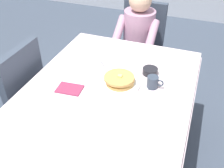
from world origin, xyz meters
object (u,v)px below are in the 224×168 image
(chair_left_side, at_px, (16,92))
(diner_person, at_px, (138,36))
(dining_table_main, at_px, (106,102))
(knife_right_of_plate, at_px, (146,92))
(spoon_near_edge, at_px, (107,120))
(plate_breakfast, at_px, (120,84))
(breakfast_stack, at_px, (120,80))
(cup_coffee, at_px, (153,82))
(bowl_butter, at_px, (150,71))
(syrup_pitcher, at_px, (99,62))
(chair_diner, at_px, (141,42))
(fork_left_of_plate, at_px, (93,80))

(chair_left_side, bearing_deg, diner_person, -34.87)
(dining_table_main, bearing_deg, chair_left_side, 180.00)
(knife_right_of_plate, relative_size, spoon_near_edge, 1.33)
(plate_breakfast, distance_m, knife_right_of_plate, 0.19)
(dining_table_main, distance_m, knife_right_of_plate, 0.28)
(chair_left_side, relative_size, knife_right_of_plate, 4.65)
(breakfast_stack, xyz_separation_m, spoon_near_edge, (0.04, -0.35, -0.04))
(plate_breakfast, relative_size, cup_coffee, 2.48)
(bowl_butter, bearing_deg, dining_table_main, -125.60)
(chair_left_side, distance_m, syrup_pitcher, 0.71)
(diner_person, xyz_separation_m, spoon_near_edge, (0.16, -1.26, 0.07))
(breakfast_stack, relative_size, knife_right_of_plate, 1.04)
(cup_coffee, distance_m, syrup_pitcher, 0.46)
(diner_person, xyz_separation_m, chair_left_side, (-0.71, -1.01, -0.14))
(bowl_butter, bearing_deg, spoon_near_edge, -102.32)
(chair_left_side, height_order, plate_breakfast, chair_left_side)
(breakfast_stack, distance_m, knife_right_of_plate, 0.19)
(chair_left_side, bearing_deg, breakfast_stack, -82.84)
(diner_person, bearing_deg, chair_diner, -90.00)
(fork_left_of_plate, bearing_deg, bowl_butter, -50.72)
(plate_breakfast, bearing_deg, spoon_near_edge, -83.38)
(syrup_pitcher, bearing_deg, fork_left_of_plate, -80.65)
(dining_table_main, xyz_separation_m, spoon_near_edge, (0.10, -0.25, 0.09))
(breakfast_stack, relative_size, spoon_near_edge, 1.39)
(bowl_butter, height_order, spoon_near_edge, bowl_butter)
(diner_person, xyz_separation_m, knife_right_of_plate, (0.31, -0.93, 0.07))
(dining_table_main, bearing_deg, chair_diner, 93.14)
(diner_person, bearing_deg, bowl_butter, 112.08)
(chair_left_side, height_order, breakfast_stack, chair_left_side)
(diner_person, bearing_deg, breakfast_stack, 97.76)
(plate_breakfast, xyz_separation_m, bowl_butter, (0.16, 0.20, 0.01))
(fork_left_of_plate, bearing_deg, breakfast_stack, -77.37)
(bowl_butter, xyz_separation_m, spoon_near_edge, (-0.12, -0.56, -0.02))
(plate_breakfast, distance_m, breakfast_stack, 0.03)
(cup_coffee, distance_m, fork_left_of_plate, 0.42)
(dining_table_main, xyz_separation_m, bowl_butter, (0.22, 0.31, 0.11))
(breakfast_stack, bearing_deg, bowl_butter, 51.78)
(knife_right_of_plate, bearing_deg, dining_table_main, 107.91)
(cup_coffee, relative_size, syrup_pitcher, 1.41)
(chair_diner, distance_m, cup_coffee, 1.10)
(dining_table_main, bearing_deg, spoon_near_edge, -68.05)
(diner_person, relative_size, plate_breakfast, 4.00)
(syrup_pitcher, height_order, knife_right_of_plate, syrup_pitcher)
(chair_left_side, height_order, bowl_butter, chair_left_side)
(breakfast_stack, xyz_separation_m, cup_coffee, (0.22, 0.05, -0.00))
(chair_diner, xyz_separation_m, spoon_near_edge, (0.16, -1.42, 0.21))
(plate_breakfast, bearing_deg, cup_coffee, 13.04)
(chair_left_side, height_order, spoon_near_edge, chair_left_side)
(plate_breakfast, xyz_separation_m, cup_coffee, (0.22, 0.05, 0.03))
(breakfast_stack, relative_size, syrup_pitcher, 2.60)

